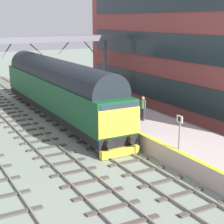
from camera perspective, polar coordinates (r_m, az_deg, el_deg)
ground_plane at (r=23.92m, az=-2.83°, el=-4.41°), size 140.00×140.00×0.00m
track_main at (r=23.91m, az=-2.84°, el=-4.28°), size 2.50×60.00×0.15m
track_adjacent_west at (r=22.76m, az=-10.14°, el=-5.47°), size 2.50×60.00×0.15m
station_platform at (r=25.48m, az=4.44°, el=-2.08°), size 4.00×44.00×1.01m
station_building at (r=31.20m, az=13.41°, el=9.75°), size 5.70×28.16×10.81m
diesel_locomotive at (r=29.06m, az=-8.52°, el=3.87°), size 2.74×19.89×4.68m
platform_number_sign at (r=19.31m, az=10.48°, el=-2.30°), size 0.10×0.44×1.83m
waiting_passenger at (r=24.60m, az=4.83°, el=0.91°), size 0.40×0.50×1.64m
overhead_footbridge at (r=32.28m, az=-13.94°, el=10.41°), size 16.33×2.00×6.23m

